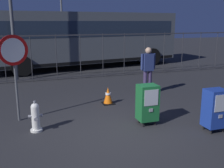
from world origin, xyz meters
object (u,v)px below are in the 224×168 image
newspaper_box_secondary (215,108)px  pedestrian (148,68)px  fire_hydrant (36,117)px  newspaper_box_primary (147,103)px  traffic_cone (108,96)px  street_light_near_right (61,3)px  bus_near (85,36)px  bus_far (50,34)px  stop_sign (14,60)px

newspaper_box_secondary → pedestrian: size_ratio=0.61×
fire_hydrant → newspaper_box_primary: (2.69, -0.44, 0.22)m
newspaper_box_primary → traffic_cone: bearing=102.1°
newspaper_box_secondary → street_light_near_right: bearing=94.7°
bus_near → street_light_near_right: 5.77m
fire_hydrant → pedestrian: 4.53m
bus_near → street_light_near_right: bearing=87.4°
bus_near → street_light_near_right: (-0.48, 5.36, 2.08)m
newspaper_box_secondary → bus_near: 9.98m
street_light_near_right → bus_near: bearing=-84.9°
bus_far → fire_hydrant: bearing=-98.5°
traffic_cone → street_light_near_right: size_ratio=0.08×
fire_hydrant → newspaper_box_secondary: newspaper_box_secondary is taller
newspaper_box_secondary → traffic_cone: size_ratio=1.92×
pedestrian → bus_near: bearing=96.5°
fire_hydrant → street_light_near_right: (2.74, 13.90, 3.44)m
fire_hydrant → street_light_near_right: 14.58m
newspaper_box_secondary → stop_sign: (-4.39, 2.19, 1.03)m
bus_far → newspaper_box_secondary: bearing=-81.4°
newspaper_box_primary → street_light_near_right: (0.05, 14.34, 3.22)m
fire_hydrant → street_light_near_right: size_ratio=0.12×
stop_sign → fire_hydrant: bearing=-65.3°
newspaper_box_secondary → pedestrian: pedestrian is taller
fire_hydrant → stop_sign: stop_sign is taller
traffic_cone → street_light_near_right: street_light_near_right is taller
fire_hydrant → pedestrian: bearing=28.3°
fire_hydrant → traffic_cone: size_ratio=1.41×
bus_far → street_light_near_right: 2.68m
newspaper_box_primary → newspaper_box_secondary: 1.59m
bus_far → newspaper_box_primary: bearing=-86.4°
bus_near → street_light_near_right: size_ratio=1.66×
stop_sign → bus_near: (3.61, 7.69, 0.11)m
fire_hydrant → newspaper_box_primary: bearing=-9.3°
newspaper_box_secondary → bus_near: size_ratio=0.09×
newspaper_box_secondary → traffic_cone: 3.33m
newspaper_box_primary → bus_far: size_ratio=0.10×
newspaper_box_primary → newspaper_box_secondary: same height
bus_far → bus_near: bearing=-70.1°
fire_hydrant → bus_far: size_ratio=0.07×
pedestrian → street_light_near_right: street_light_near_right is taller
fire_hydrant → newspaper_box_primary: newspaper_box_primary is taller
bus_near → traffic_cone: bearing=-105.3°
newspaper_box_primary → stop_sign: (-3.08, 1.29, 1.03)m
pedestrian → street_light_near_right: bearing=95.9°
bus_near → newspaper_box_primary: bearing=-101.1°
fire_hydrant → pedestrian: size_ratio=0.45×
traffic_cone → bus_near: size_ratio=0.05×
newspaper_box_primary → newspaper_box_secondary: (1.31, -0.90, 0.00)m
pedestrian → traffic_cone: 1.92m
bus_near → stop_sign: bearing=-122.9°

